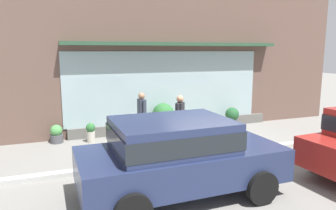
{
  "coord_description": "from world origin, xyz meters",
  "views": [
    {
      "loc": [
        -4.24,
        -7.57,
        2.9
      ],
      "look_at": [
        -0.96,
        1.2,
        1.28
      ],
      "focal_mm": 33.54,
      "sensor_mm": 36.0,
      "label": 1
    }
  ],
  "objects_px": {
    "fire_hydrant": "(206,132)",
    "potted_plant_window_left": "(56,134)",
    "pedestrian_with_handbag": "(180,117)",
    "potted_plant_low_front": "(232,116)",
    "pedestrian_passerby": "(142,113)",
    "potted_plant_near_hydrant": "(91,132)",
    "parked_car_navy": "(177,153)",
    "potted_plant_corner_tall": "(163,117)",
    "potted_plant_by_entrance": "(207,121)"
  },
  "relations": [
    {
      "from": "fire_hydrant",
      "to": "potted_plant_window_left",
      "type": "distance_m",
      "value": 4.73
    },
    {
      "from": "pedestrian_with_handbag",
      "to": "potted_plant_low_front",
      "type": "distance_m",
      "value": 3.27
    },
    {
      "from": "pedestrian_with_handbag",
      "to": "pedestrian_passerby",
      "type": "bearing_deg",
      "value": -99.24
    },
    {
      "from": "pedestrian_with_handbag",
      "to": "potted_plant_near_hydrant",
      "type": "relative_size",
      "value": 2.54
    },
    {
      "from": "pedestrian_passerby",
      "to": "potted_plant_near_hydrant",
      "type": "height_order",
      "value": "pedestrian_passerby"
    },
    {
      "from": "pedestrian_with_handbag",
      "to": "parked_car_navy",
      "type": "height_order",
      "value": "pedestrian_with_handbag"
    },
    {
      "from": "fire_hydrant",
      "to": "pedestrian_passerby",
      "type": "distance_m",
      "value": 2.13
    },
    {
      "from": "potted_plant_near_hydrant",
      "to": "potted_plant_corner_tall",
      "type": "distance_m",
      "value": 2.55
    },
    {
      "from": "fire_hydrant",
      "to": "potted_plant_corner_tall",
      "type": "bearing_deg",
      "value": 109.45
    },
    {
      "from": "potted_plant_near_hydrant",
      "to": "potted_plant_corner_tall",
      "type": "relative_size",
      "value": 0.57
    },
    {
      "from": "potted_plant_window_left",
      "to": "potted_plant_near_hydrant",
      "type": "bearing_deg",
      "value": -16.33
    },
    {
      "from": "fire_hydrant",
      "to": "pedestrian_with_handbag",
      "type": "xyz_separation_m",
      "value": [
        -0.75,
        0.27,
        0.47
      ]
    },
    {
      "from": "fire_hydrant",
      "to": "parked_car_navy",
      "type": "bearing_deg",
      "value": -126.97
    },
    {
      "from": "fire_hydrant",
      "to": "potted_plant_near_hydrant",
      "type": "xyz_separation_m",
      "value": [
        -3.21,
        1.77,
        -0.12
      ]
    },
    {
      "from": "parked_car_navy",
      "to": "potted_plant_near_hydrant",
      "type": "height_order",
      "value": "parked_car_navy"
    },
    {
      "from": "potted_plant_corner_tall",
      "to": "pedestrian_passerby",
      "type": "bearing_deg",
      "value": -146.4
    },
    {
      "from": "potted_plant_window_left",
      "to": "potted_plant_corner_tall",
      "type": "bearing_deg",
      "value": -2.39
    },
    {
      "from": "pedestrian_with_handbag",
      "to": "pedestrian_passerby",
      "type": "distance_m",
      "value": 1.35
    },
    {
      "from": "potted_plant_low_front",
      "to": "potted_plant_window_left",
      "type": "relative_size",
      "value": 1.33
    },
    {
      "from": "potted_plant_near_hydrant",
      "to": "potted_plant_window_left",
      "type": "bearing_deg",
      "value": 163.67
    },
    {
      "from": "potted_plant_low_front",
      "to": "fire_hydrant",
      "type": "bearing_deg",
      "value": -138.34
    },
    {
      "from": "parked_car_navy",
      "to": "potted_plant_near_hydrant",
      "type": "bearing_deg",
      "value": 104.06
    },
    {
      "from": "pedestrian_with_handbag",
      "to": "pedestrian_passerby",
      "type": "relative_size",
      "value": 1.0
    },
    {
      "from": "parked_car_navy",
      "to": "potted_plant_near_hydrant",
      "type": "relative_size",
      "value": 6.53
    },
    {
      "from": "parked_car_navy",
      "to": "potted_plant_by_entrance",
      "type": "bearing_deg",
      "value": 55.0
    },
    {
      "from": "parked_car_navy",
      "to": "potted_plant_by_entrance",
      "type": "distance_m",
      "value": 5.26
    },
    {
      "from": "parked_car_navy",
      "to": "potted_plant_window_left",
      "type": "bearing_deg",
      "value": 114.19
    },
    {
      "from": "pedestrian_with_handbag",
      "to": "parked_car_navy",
      "type": "bearing_deg",
      "value": 16.18
    },
    {
      "from": "potted_plant_by_entrance",
      "to": "pedestrian_passerby",
      "type": "bearing_deg",
      "value": -172.19
    },
    {
      "from": "potted_plant_near_hydrant",
      "to": "potted_plant_window_left",
      "type": "relative_size",
      "value": 1.07
    },
    {
      "from": "potted_plant_by_entrance",
      "to": "potted_plant_corner_tall",
      "type": "relative_size",
      "value": 0.67
    },
    {
      "from": "potted_plant_corner_tall",
      "to": "potted_plant_low_front",
      "type": "distance_m",
      "value": 2.76
    },
    {
      "from": "pedestrian_passerby",
      "to": "parked_car_navy",
      "type": "bearing_deg",
      "value": 170.17
    },
    {
      "from": "potted_plant_near_hydrant",
      "to": "pedestrian_with_handbag",
      "type": "bearing_deg",
      "value": -31.33
    },
    {
      "from": "pedestrian_with_handbag",
      "to": "potted_plant_window_left",
      "type": "height_order",
      "value": "pedestrian_with_handbag"
    },
    {
      "from": "potted_plant_near_hydrant",
      "to": "potted_plant_by_entrance",
      "type": "height_order",
      "value": "potted_plant_by_entrance"
    },
    {
      "from": "potted_plant_near_hydrant",
      "to": "potted_plant_corner_tall",
      "type": "bearing_deg",
      "value": 3.5
    },
    {
      "from": "pedestrian_with_handbag",
      "to": "potted_plant_low_front",
      "type": "relative_size",
      "value": 2.04
    },
    {
      "from": "potted_plant_by_entrance",
      "to": "potted_plant_corner_tall",
      "type": "height_order",
      "value": "potted_plant_corner_tall"
    },
    {
      "from": "potted_plant_by_entrance",
      "to": "fire_hydrant",
      "type": "bearing_deg",
      "value": -119.3
    },
    {
      "from": "potted_plant_window_left",
      "to": "parked_car_navy",
      "type": "bearing_deg",
      "value": -65.03
    },
    {
      "from": "pedestrian_passerby",
      "to": "potted_plant_near_hydrant",
      "type": "distance_m",
      "value": 1.75
    },
    {
      "from": "potted_plant_near_hydrant",
      "to": "potted_plant_window_left",
      "type": "height_order",
      "value": "potted_plant_near_hydrant"
    },
    {
      "from": "potted_plant_by_entrance",
      "to": "potted_plant_window_left",
      "type": "xyz_separation_m",
      "value": [
        -5.16,
        0.44,
        -0.12
      ]
    },
    {
      "from": "pedestrian_passerby",
      "to": "potted_plant_near_hydrant",
      "type": "xyz_separation_m",
      "value": [
        -1.57,
        0.48,
        -0.6
      ]
    },
    {
      "from": "parked_car_navy",
      "to": "potted_plant_corner_tall",
      "type": "relative_size",
      "value": 3.74
    },
    {
      "from": "potted_plant_near_hydrant",
      "to": "parked_car_navy",
      "type": "bearing_deg",
      "value": -75.16
    },
    {
      "from": "pedestrian_with_handbag",
      "to": "potted_plant_low_front",
      "type": "bearing_deg",
      "value": 158.8
    },
    {
      "from": "pedestrian_with_handbag",
      "to": "parked_car_navy",
      "type": "xyz_separation_m",
      "value": [
        -1.28,
        -2.96,
        -0.02
      ]
    },
    {
      "from": "fire_hydrant",
      "to": "potted_plant_near_hydrant",
      "type": "bearing_deg",
      "value": 151.16
    }
  ]
}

